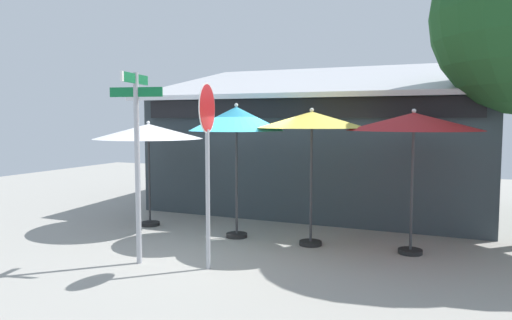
{
  "coord_description": "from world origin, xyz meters",
  "views": [
    {
      "loc": [
        4.22,
        -8.11,
        2.46
      ],
      "look_at": [
        0.18,
        1.2,
        1.6
      ],
      "focal_mm": 34.05,
      "sensor_mm": 36.0,
      "label": 1
    }
  ],
  "objects_px": {
    "street_sign_post": "(137,148)",
    "patio_umbrella_teal_center": "(236,120)",
    "patio_umbrella_ivory_left": "(148,132)",
    "patio_umbrella_crimson_far_right": "(414,123)",
    "stop_sign": "(207,139)",
    "patio_umbrella_mustard_right": "(312,121)"
  },
  "relations": [
    {
      "from": "patio_umbrella_mustard_right",
      "to": "street_sign_post",
      "type": "bearing_deg",
      "value": -135.39
    },
    {
      "from": "patio_umbrella_teal_center",
      "to": "patio_umbrella_crimson_far_right",
      "type": "distance_m",
      "value": 3.46
    },
    {
      "from": "patio_umbrella_crimson_far_right",
      "to": "patio_umbrella_mustard_right",
      "type": "bearing_deg",
      "value": -175.4
    },
    {
      "from": "street_sign_post",
      "to": "patio_umbrella_ivory_left",
      "type": "bearing_deg",
      "value": 122.29
    },
    {
      "from": "street_sign_post",
      "to": "patio_umbrella_teal_center",
      "type": "bearing_deg",
      "value": 72.37
    },
    {
      "from": "patio_umbrella_ivory_left",
      "to": "patio_umbrella_crimson_far_right",
      "type": "height_order",
      "value": "patio_umbrella_crimson_far_right"
    },
    {
      "from": "patio_umbrella_crimson_far_right",
      "to": "patio_umbrella_teal_center",
      "type": "bearing_deg",
      "value": -177.61
    },
    {
      "from": "stop_sign",
      "to": "patio_umbrella_ivory_left",
      "type": "xyz_separation_m",
      "value": [
        -2.83,
        2.32,
        0.03
      ]
    },
    {
      "from": "stop_sign",
      "to": "patio_umbrella_crimson_far_right",
      "type": "xyz_separation_m",
      "value": [
        2.95,
        2.26,
        0.26
      ]
    },
    {
      "from": "patio_umbrella_teal_center",
      "to": "patio_umbrella_ivory_left",
      "type": "bearing_deg",
      "value": 175.06
    },
    {
      "from": "stop_sign",
      "to": "patio_umbrella_teal_center",
      "type": "xyz_separation_m",
      "value": [
        -0.5,
        2.12,
        0.31
      ]
    },
    {
      "from": "street_sign_post",
      "to": "patio_umbrella_ivory_left",
      "type": "distance_m",
      "value": 2.98
    },
    {
      "from": "patio_umbrella_mustard_right",
      "to": "stop_sign",
      "type": "bearing_deg",
      "value": -117.5
    },
    {
      "from": "patio_umbrella_ivory_left",
      "to": "street_sign_post",
      "type": "bearing_deg",
      "value": -57.71
    },
    {
      "from": "stop_sign",
      "to": "patio_umbrella_teal_center",
      "type": "distance_m",
      "value": 2.2
    },
    {
      "from": "street_sign_post",
      "to": "patio_umbrella_mustard_right",
      "type": "relative_size",
      "value": 1.21
    },
    {
      "from": "patio_umbrella_teal_center",
      "to": "patio_umbrella_mustard_right",
      "type": "relative_size",
      "value": 1.04
    },
    {
      "from": "street_sign_post",
      "to": "patio_umbrella_ivory_left",
      "type": "height_order",
      "value": "street_sign_post"
    },
    {
      "from": "patio_umbrella_ivory_left",
      "to": "patio_umbrella_mustard_right",
      "type": "bearing_deg",
      "value": -3.0
    },
    {
      "from": "patio_umbrella_teal_center",
      "to": "patio_umbrella_crimson_far_right",
      "type": "bearing_deg",
      "value": 2.39
    },
    {
      "from": "street_sign_post",
      "to": "patio_umbrella_teal_center",
      "type": "distance_m",
      "value": 2.47
    },
    {
      "from": "patio_umbrella_ivory_left",
      "to": "stop_sign",
      "type": "bearing_deg",
      "value": -39.38
    }
  ]
}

